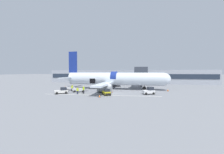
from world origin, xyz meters
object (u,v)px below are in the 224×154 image
baggage_tug_mid (149,91)px  ground_crew_loader_b (84,90)px  airplane (113,79)px  ground_crew_loader_a (78,90)px  baggage_tug_rear (107,92)px  baggage_tug_lead (62,91)px  ground_crew_driver (72,88)px  baggage_cart_queued (70,89)px  baggage_cart_loading (79,90)px

baggage_tug_mid → ground_crew_loader_b: bearing=-171.6°
airplane → baggage_tug_mid: (10.10, -7.47, -2.28)m
airplane → ground_crew_loader_a: (-6.08, -10.77, -2.16)m
baggage_tug_rear → ground_crew_loader_a: bearing=179.7°
baggage_tug_lead → ground_crew_loader_b: size_ratio=1.78×
airplane → ground_crew_driver: 11.94m
ground_crew_loader_b → baggage_tug_mid: bearing=8.4°
airplane → baggage_cart_queued: bearing=-155.3°
baggage_tug_lead → ground_crew_driver: ground_crew_driver is taller
baggage_tug_lead → baggage_tug_rear: 10.90m
baggage_tug_lead → ground_crew_loader_a: (3.94, 0.18, 0.20)m
baggage_tug_rear → baggage_cart_loading: 8.57m
baggage_cart_loading → ground_crew_loader_a: 3.19m
baggage_cart_loading → ground_crew_driver: ground_crew_driver is taller
ground_crew_loader_a → ground_crew_loader_b: ground_crew_loader_b is taller
airplane → ground_crew_loader_b: (-5.04, -9.72, -2.05)m
ground_crew_loader_a → ground_crew_loader_b: bearing=45.4°
ground_crew_loader_a → ground_crew_loader_b: (1.04, 1.06, 0.11)m
baggage_tug_lead → baggage_cart_queued: bearing=101.3°
baggage_tug_mid → baggage_cart_loading: baggage_tug_mid is taller
baggage_tug_rear → ground_crew_loader_a: ground_crew_loader_a is taller
ground_crew_driver → ground_crew_loader_b: bearing=-32.5°
airplane → baggage_tug_rear: airplane is taller
baggage_tug_lead → baggage_cart_loading: bearing=47.8°
airplane → baggage_cart_loading: bearing=-132.6°
baggage_cart_loading → ground_crew_loader_b: ground_crew_loader_b is taller
baggage_tug_rear → airplane: bearing=94.6°
baggage_tug_rear → ground_crew_loader_b: size_ratio=1.48×
ground_crew_driver → ground_crew_loader_a: bearing=-48.4°
baggage_cart_loading → baggage_cart_queued: baggage_cart_loading is taller
airplane → ground_crew_loader_a: airplane is taller
airplane → baggage_tug_mid: airplane is taller
ground_crew_loader_a → ground_crew_loader_b: size_ratio=0.89×
airplane → baggage_tug_mid: bearing=-36.5°
baggage_cart_queued → ground_crew_driver: bearing=-46.4°
baggage_cart_queued → airplane: bearing=24.7°
baggage_cart_queued → ground_crew_loader_a: ground_crew_loader_a is taller
baggage_cart_loading → baggage_tug_mid: bearing=1.0°
baggage_tug_lead → baggage_tug_rear: (10.90, 0.14, -0.01)m
baggage_cart_loading → ground_crew_loader_a: size_ratio=2.47×
baggage_cart_loading → ground_crew_loader_b: size_ratio=2.20×
airplane → baggage_tug_mid: 12.76m
baggage_tug_rear → ground_crew_loader_b: (-5.91, 1.09, 0.32)m
ground_crew_loader_b → ground_crew_driver: bearing=147.5°
baggage_cart_loading → ground_crew_loader_b: (2.11, -1.94, 0.42)m
airplane → ground_crew_loader_b: bearing=-117.4°
baggage_cart_queued → ground_crew_driver: size_ratio=2.04×
baggage_tug_lead → baggage_tug_rear: baggage_tug_rear is taller
airplane → ground_crew_loader_a: size_ratio=19.91×
baggage_cart_queued → ground_crew_driver: ground_crew_driver is taller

